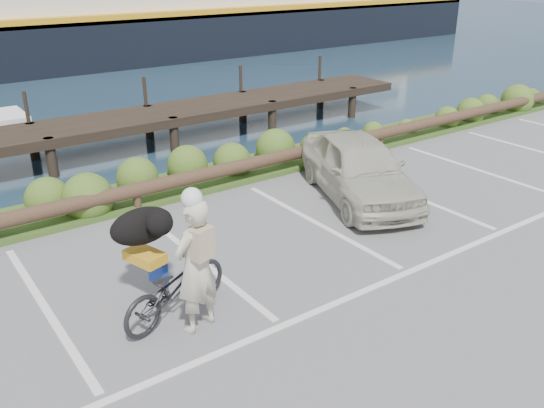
# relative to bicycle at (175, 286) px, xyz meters

# --- Properties ---
(ground) EXTENTS (72.00, 72.00, 0.00)m
(ground) POSITION_rel_bicycle_xyz_m (1.09, -0.70, -0.50)
(ground) COLOR #5F5E61
(vegetation_strip) EXTENTS (34.00, 1.60, 0.10)m
(vegetation_strip) POSITION_rel_bicycle_xyz_m (1.09, 4.60, -0.45)
(vegetation_strip) COLOR #3D5B21
(vegetation_strip) RESTS_ON ground
(log_rail) EXTENTS (32.00, 0.30, 0.60)m
(log_rail) POSITION_rel_bicycle_xyz_m (1.09, 3.90, -0.50)
(log_rail) COLOR #443021
(log_rail) RESTS_ON ground
(bicycle) EXTENTS (2.01, 1.18, 1.00)m
(bicycle) POSITION_rel_bicycle_xyz_m (0.00, 0.00, 0.00)
(bicycle) COLOR black
(bicycle) RESTS_ON ground
(cyclist) EXTENTS (0.82, 0.65, 1.95)m
(cyclist) POSITION_rel_bicycle_xyz_m (0.13, -0.42, 0.48)
(cyclist) COLOR beige
(cyclist) RESTS_ON ground
(dog) EXTENTS (0.72, 1.04, 0.55)m
(dog) POSITION_rel_bicycle_xyz_m (-0.18, 0.58, 0.77)
(dog) COLOR black
(dog) RESTS_ON bicycle
(parked_car) EXTENTS (2.96, 4.31, 1.36)m
(parked_car) POSITION_rel_bicycle_xyz_m (5.25, 1.77, 0.18)
(parked_car) COLOR #B5B29F
(parked_car) RESTS_ON ground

